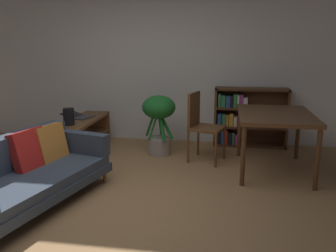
% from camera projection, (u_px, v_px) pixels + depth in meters
% --- Properties ---
extents(ground_plane, '(8.16, 8.16, 0.00)m').
position_uv_depth(ground_plane, '(110.00, 207.00, 3.65)').
color(ground_plane, '#A87A4C').
extents(back_wall_panel, '(6.80, 0.10, 2.70)m').
position_uv_depth(back_wall_panel, '(157.00, 62.00, 5.93)').
color(back_wall_panel, silver).
rests_on(back_wall_panel, ground_plane).
extents(fabric_couch, '(1.23, 1.92, 0.76)m').
position_uv_depth(fabric_couch, '(27.00, 171.00, 3.69)').
color(fabric_couch, brown).
rests_on(fabric_couch, ground_plane).
extents(media_console, '(0.41, 1.37, 0.53)m').
position_uv_depth(media_console, '(83.00, 137.00, 5.39)').
color(media_console, brown).
rests_on(media_console, ground_plane).
extents(open_laptop, '(0.50, 0.40, 0.07)m').
position_uv_depth(open_laptop, '(79.00, 116.00, 5.47)').
color(open_laptop, '#333338').
rests_on(open_laptop, media_console).
extents(desk_speaker, '(0.15, 0.15, 0.24)m').
position_uv_depth(desk_speaker, '(69.00, 117.00, 4.95)').
color(desk_speaker, black).
rests_on(desk_speaker, media_console).
extents(potted_floor_plant, '(0.50, 0.50, 0.90)m').
position_uv_depth(potted_floor_plant, '(159.00, 118.00, 5.26)').
color(potted_floor_plant, '#9E9389').
rests_on(potted_floor_plant, ground_plane).
extents(dining_table, '(0.93, 1.24, 0.78)m').
position_uv_depth(dining_table, '(275.00, 119.00, 4.53)').
color(dining_table, '#56351E').
rests_on(dining_table, ground_plane).
extents(dining_chair_near, '(0.55, 0.54, 0.98)m').
position_uv_depth(dining_chair_near, '(202.00, 123.00, 4.99)').
color(dining_chair_near, brown).
rests_on(dining_chair_near, ground_plane).
extents(bookshelf, '(1.16, 0.28, 0.96)m').
position_uv_depth(bookshelf, '(245.00, 117.00, 5.74)').
color(bookshelf, '#56351E').
rests_on(bookshelf, ground_plane).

